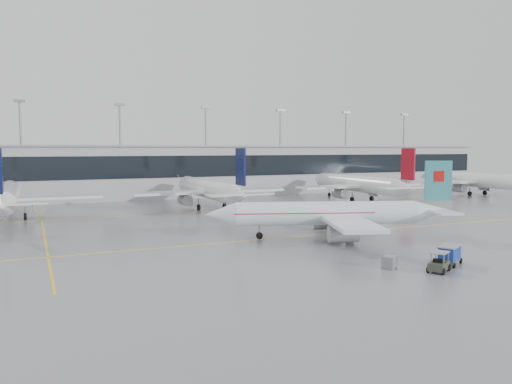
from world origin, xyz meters
name	(u,v)px	position (x,y,z in m)	size (l,w,h in m)	color
ground	(294,237)	(0.00, 0.00, 0.00)	(320.00, 320.00, 0.00)	gray
taxi_line_main	(294,237)	(0.00, 0.00, 0.01)	(120.00, 0.25, 0.01)	yellow
taxi_line_north	(216,211)	(0.00, 30.00, 0.01)	(120.00, 0.25, 0.01)	yellow
taxi_line_cross	(44,235)	(-30.00, 15.00, 0.01)	(0.25, 60.00, 0.01)	yellow
terminal	(171,172)	(0.00, 62.00, 6.00)	(180.00, 15.00, 12.00)	#A3A3A7
terminal_glass	(180,167)	(0.00, 54.45, 7.50)	(180.00, 0.20, 5.00)	black
terminal_roof	(171,146)	(0.00, 62.00, 12.20)	(182.00, 16.00, 0.40)	gray
light_masts	(165,142)	(0.00, 68.00, 13.34)	(156.40, 1.00, 22.60)	gray
air_canada_jet	(336,214)	(4.69, -2.94, 3.14)	(32.19, 25.63, 10.05)	white
parked_jet_b	(7,197)	(-35.00, 33.69, 3.71)	(29.64, 36.96, 11.72)	white
parked_jet_c	(209,190)	(0.00, 33.69, 3.71)	(29.64, 36.96, 11.72)	white
parked_jet_d	(359,184)	(35.00, 33.69, 3.71)	(29.64, 36.96, 11.72)	white
parked_jet_e	(474,180)	(70.00, 33.69, 3.71)	(29.64, 36.96, 11.72)	white
baggage_tug	(439,265)	(3.48, -22.16, 0.66)	(3.76, 2.65, 1.87)	#33392F
baggage_cart	(450,253)	(6.62, -20.40, 1.16)	(3.63, 3.08, 1.98)	gray
gse_unit	(389,262)	(0.04, -19.23, 0.62)	(1.24, 1.15, 1.24)	gray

